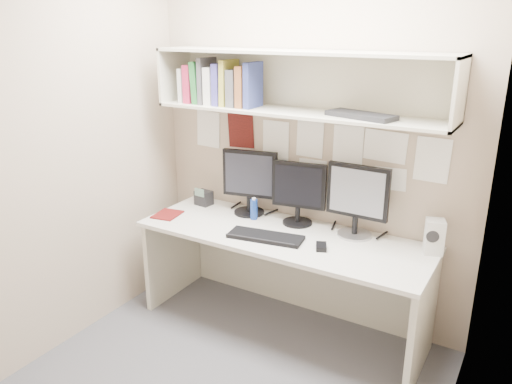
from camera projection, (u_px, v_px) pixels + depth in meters
The scene contains 19 objects.
floor at pixel (232, 378), 3.08m from camera, with size 2.40×2.00×0.01m, color #4B4B50.
wall_back at pixel (308, 141), 3.48m from camera, with size 2.40×0.02×2.60m, color tan.
wall_front at pixel (79, 243), 1.85m from camera, with size 2.40×0.02×2.60m, color tan.
wall_left at pixel (75, 150), 3.25m from camera, with size 0.02×2.00×2.60m, color tan.
wall_right at pixel (467, 219), 2.09m from camera, with size 0.02×2.00×2.60m, color tan.
desk at pixel (282, 281), 3.49m from camera, with size 2.00×0.70×0.73m.
overhead_hutch at pixel (301, 82), 3.24m from camera, with size 2.00×0.38×0.40m.
pinned_papers at pixel (307, 148), 3.49m from camera, with size 1.92×0.01×0.48m, color white, non-canonical shape.
monitor_left at pixel (250, 180), 3.67m from camera, with size 0.41×0.23×0.48m.
monitor_center at pixel (299, 190), 3.48m from camera, with size 0.38×0.21×0.45m.
monitor_right at pixel (357, 198), 3.27m from camera, with size 0.42×0.23×0.49m.
keyboard at pixel (266, 237), 3.29m from camera, with size 0.50×0.18×0.02m, color black.
mouse at pixel (321, 247), 3.14m from camera, with size 0.07×0.11×0.03m, color black.
speaker at pixel (434, 237), 3.05m from camera, with size 0.14×0.14×0.22m.
blue_bottle at pixel (254, 209), 3.60m from camera, with size 0.05×0.05×0.16m.
maroon_notebook at pixel (167, 215), 3.70m from camera, with size 0.17×0.21×0.01m, color #580F0F.
desk_phone at pixel (204, 198), 3.90m from camera, with size 0.13×0.12×0.15m.
book_stack at pixel (220, 84), 3.46m from camera, with size 0.59×0.20×0.32m.
hutch_tray at pixel (361, 115), 2.99m from camera, with size 0.43×0.16×0.03m, color black.
Camera 1 is at (1.43, -2.12, 2.07)m, focal length 35.00 mm.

